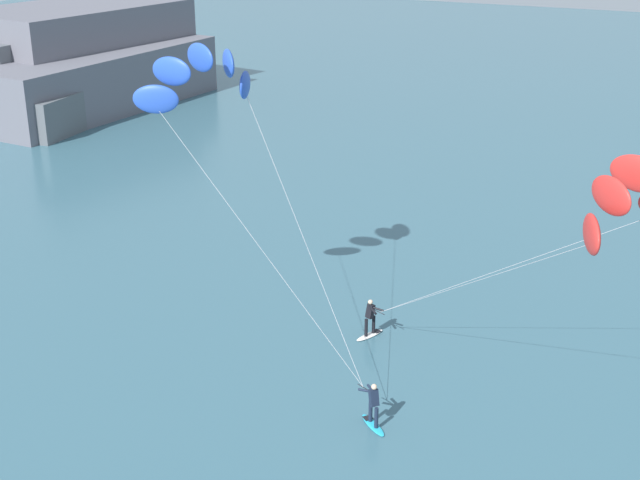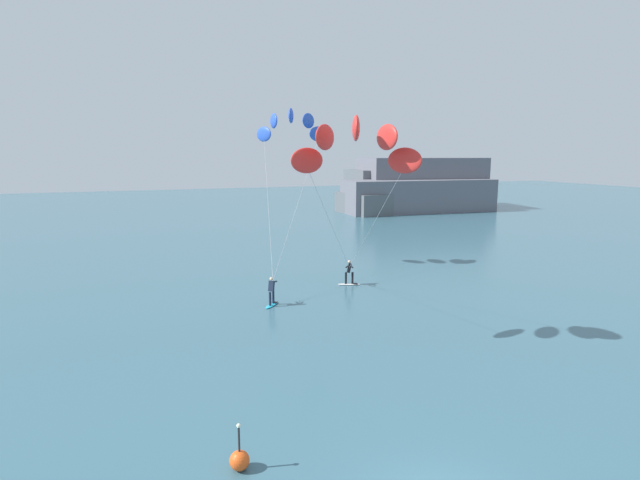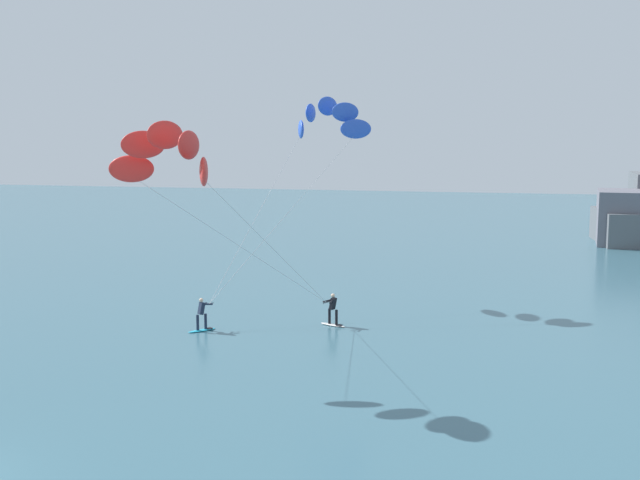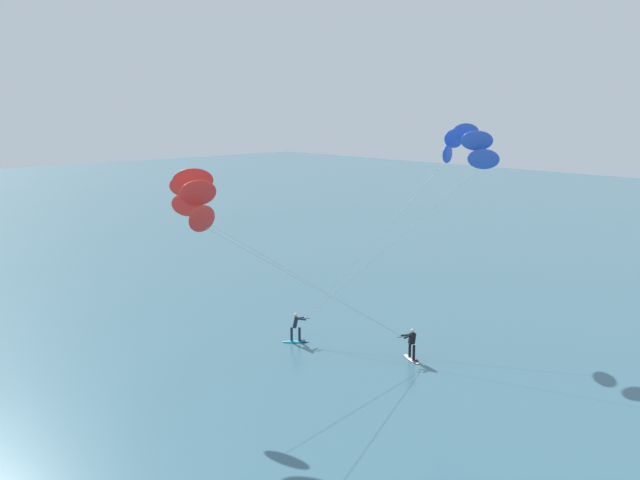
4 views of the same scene
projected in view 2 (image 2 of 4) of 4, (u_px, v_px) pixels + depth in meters
The scene contains 4 objects.
kitesurfer_nearshore at pixel (290, 131), 37.17m from camera, with size 7.68×11.62×11.97m.
kitesurfer_mid_water at pixel (355, 153), 22.14m from camera, with size 7.99×12.23×10.27m.
marker_buoy at pixel (240, 460), 14.04m from camera, with size 0.56×0.56×1.38m.
distant_headland at pixel (412, 188), 80.28m from camera, with size 24.68×15.85×8.03m.
Camera 2 is at (-6.85, -9.13, 8.65)m, focal length 28.55 mm.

